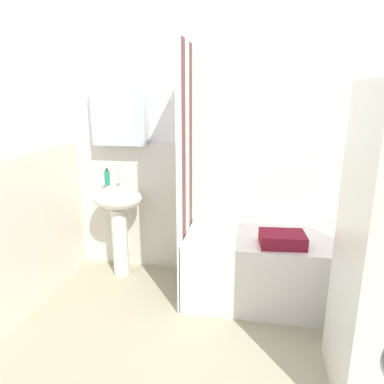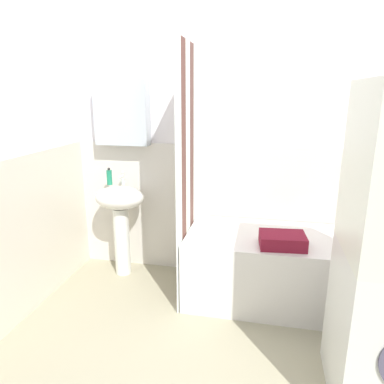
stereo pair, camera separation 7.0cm
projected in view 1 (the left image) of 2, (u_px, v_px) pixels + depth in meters
The scene contains 11 objects.
ground_plane at pixel (228, 372), 2.19m from camera, with size 4.80×5.60×0.04m, color tan.
wall_back_tiled at pixel (236, 152), 3.09m from camera, with size 3.60×0.18×2.40m.
wall_left_tiled at pixel (11, 170), 2.48m from camera, with size 0.07×1.81×2.40m.
sink at pixel (118, 211), 3.18m from camera, with size 0.44×0.34×0.84m.
faucet at pixel (120, 178), 3.18m from camera, with size 0.03×0.12×0.12m.
soap_dispenser at pixel (107, 178), 3.17m from camera, with size 0.05×0.05×0.16m.
bathtub at pixel (282, 268), 2.87m from camera, with size 1.53×0.71×0.55m, color silver.
shower_curtain at pixel (187, 176), 2.81m from camera, with size 0.01×0.71×2.00m.
body_wash_bottle at pixel (367, 218), 2.91m from camera, with size 0.06×0.06×0.20m.
shampoo_bottle at pixel (355, 216), 2.91m from camera, with size 0.06×0.06×0.22m.
towel_folded at pixel (282, 239), 2.60m from camera, with size 0.32×0.23×0.10m, color maroon.
Camera 1 is at (0.11, -1.82, 1.63)m, focal length 33.36 mm.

